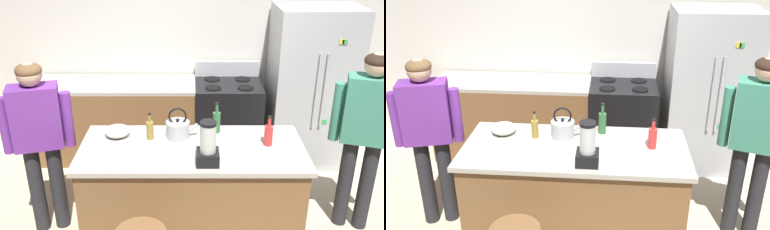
% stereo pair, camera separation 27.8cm
% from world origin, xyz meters
% --- Properties ---
extents(back_wall, '(8.00, 0.10, 2.70)m').
position_xyz_m(back_wall, '(0.00, 1.95, 1.35)').
color(back_wall, silver).
rests_on(back_wall, ground_plane).
extents(kitchen_island, '(1.82, 0.81, 0.94)m').
position_xyz_m(kitchen_island, '(0.00, 0.00, 0.47)').
color(kitchen_island, brown).
rests_on(kitchen_island, ground_plane).
extents(back_counter_run, '(2.00, 0.64, 0.94)m').
position_xyz_m(back_counter_run, '(-0.80, 1.55, 0.47)').
color(back_counter_run, brown).
rests_on(back_counter_run, ground_plane).
extents(refrigerator, '(0.90, 0.73, 1.81)m').
position_xyz_m(refrigerator, '(1.35, 1.50, 0.91)').
color(refrigerator, '#B7BABF').
rests_on(refrigerator, ground_plane).
extents(stove_range, '(0.76, 0.65, 1.12)m').
position_xyz_m(stove_range, '(0.42, 1.52, 0.48)').
color(stove_range, black).
rests_on(stove_range, ground_plane).
extents(person_by_island_left, '(0.59, 0.32, 1.59)m').
position_xyz_m(person_by_island_left, '(-1.30, 0.19, 0.97)').
color(person_by_island_left, '#26262B').
rests_on(person_by_island_left, ground_plane).
extents(person_by_sink_right, '(0.59, 0.33, 1.66)m').
position_xyz_m(person_by_sink_right, '(1.48, 0.22, 1.01)').
color(person_by_sink_right, '#26262B').
rests_on(person_by_sink_right, ground_plane).
extents(blender_appliance, '(0.17, 0.17, 0.34)m').
position_xyz_m(blender_appliance, '(0.12, -0.26, 1.08)').
color(blender_appliance, black).
rests_on(blender_appliance, kitchen_island).
extents(bottle_soda, '(0.07, 0.07, 0.26)m').
position_xyz_m(bottle_soda, '(0.62, 0.04, 1.03)').
color(bottle_soda, red).
rests_on(bottle_soda, kitchen_island).
extents(bottle_olive_oil, '(0.07, 0.07, 0.28)m').
position_xyz_m(bottle_olive_oil, '(0.21, 0.27, 1.04)').
color(bottle_olive_oil, '#2D6638').
rests_on(bottle_olive_oil, kitchen_island).
extents(bottle_vinegar, '(0.06, 0.06, 0.24)m').
position_xyz_m(bottle_vinegar, '(-0.35, 0.15, 1.03)').
color(bottle_vinegar, olive).
rests_on(bottle_vinegar, kitchen_island).
extents(mixing_bowl, '(0.21, 0.21, 0.10)m').
position_xyz_m(mixing_bowl, '(-0.63, 0.19, 0.99)').
color(mixing_bowl, white).
rests_on(mixing_bowl, kitchen_island).
extents(tea_kettle, '(0.28, 0.20, 0.27)m').
position_xyz_m(tea_kettle, '(-0.12, 0.18, 1.02)').
color(tea_kettle, '#B7BABF').
rests_on(tea_kettle, kitchen_island).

